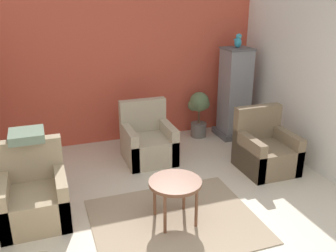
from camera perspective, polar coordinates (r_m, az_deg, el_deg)
wall_back_accent at (r=6.37m, az=-5.78°, el=8.86°), size 4.48×0.06×2.51m
wall_right at (r=5.70m, az=21.59°, el=6.14°), size 0.06×3.75×2.51m
area_rug at (r=4.43m, az=1.06°, el=-14.19°), size 1.86×1.53×0.01m
coffee_table at (r=4.19m, az=1.10°, el=-9.08°), size 0.59×0.59×0.52m
armchair_left at (r=4.57m, az=-19.71°, el=-10.21°), size 0.73×0.75×0.89m
armchair_right at (r=5.63m, az=14.58°, el=-3.71°), size 0.73×0.75×0.89m
armchair_middle at (r=5.76m, az=-3.08°, el=-2.48°), size 0.73×0.75×0.89m
birdcage at (r=6.64m, az=10.11°, el=4.71°), size 0.56×0.56×1.57m
parrot at (r=6.46m, az=10.61°, el=12.59°), size 0.11×0.20×0.24m
potted_plant at (r=6.59m, az=4.73°, el=2.51°), size 0.38×0.34×0.81m
throw_pillow at (r=4.53m, az=-20.74°, el=-1.34°), size 0.38×0.38×0.10m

